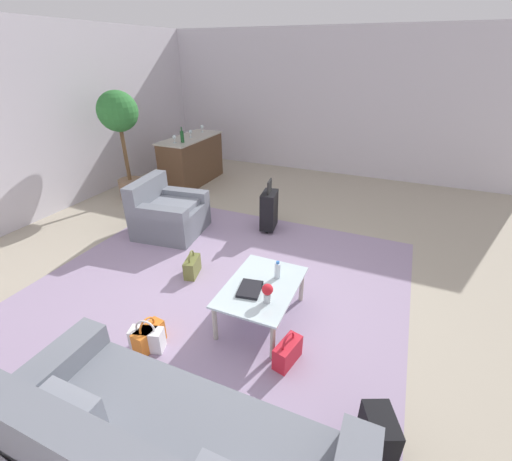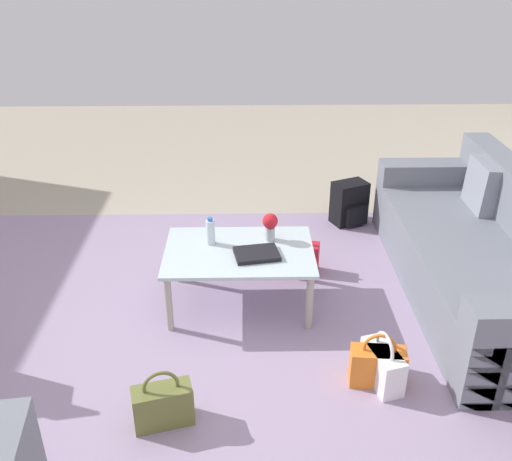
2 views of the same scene
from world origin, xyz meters
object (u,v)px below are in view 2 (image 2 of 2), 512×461
object	(u,v)px
handbag_orange	(377,366)
handbag_white	(382,366)
couch	(487,258)
flower_vase	(270,224)
handbag_olive	(163,405)
water_bottle	(211,232)
coffee_table_book	(257,254)
backpack_black	(350,204)
handbag_red	(298,256)
coffee_table	(239,257)

from	to	relation	value
handbag_orange	handbag_white	world-z (taller)	same
couch	flower_vase	distance (m)	1.60
flower_vase	handbag_olive	bearing A→B (deg)	64.10
water_bottle	coffee_table_book	bearing A→B (deg)	150.64
coffee_table_book	backpack_black	xyz separation A→B (m)	(-0.88, -1.37, -0.26)
water_bottle	handbag_red	bearing A→B (deg)	-151.79
couch	water_bottle	distance (m)	2.01
handbag_red	coffee_table_book	bearing A→B (deg)	57.48
handbag_orange	backpack_black	distance (m)	2.15
couch	backpack_black	size ratio (longest dim) A/B	5.99
couch	handbag_white	bearing A→B (deg)	45.05
handbag_white	backpack_black	bearing A→B (deg)	-94.27
handbag_white	handbag_olive	distance (m)	1.29
coffee_table_book	handbag_orange	size ratio (longest dim) A/B	0.83
handbag_white	couch	bearing A→B (deg)	-134.95
water_bottle	backpack_black	bearing A→B (deg)	-135.33
water_bottle	handbag_orange	size ratio (longest dim) A/B	0.57
coffee_table_book	flower_vase	world-z (taller)	flower_vase
handbag_olive	flower_vase	bearing A→B (deg)	-115.90
handbag_white	flower_vase	bearing A→B (deg)	-58.11
coffee_table	handbag_red	distance (m)	0.70
handbag_olive	handbag_orange	bearing A→B (deg)	-166.64
handbag_white	handbag_red	bearing A→B (deg)	-73.66
coffee_table	water_bottle	size ratio (longest dim) A/B	5.08
coffee_table_book	water_bottle	bearing A→B (deg)	-39.46
couch	backpack_black	bearing A→B (deg)	-56.39
handbag_red	handbag_white	size ratio (longest dim) A/B	1.00
coffee_table	coffee_table_book	world-z (taller)	coffee_table_book
flower_vase	coffee_table	bearing A→B (deg)	34.29
flower_vase	couch	bearing A→B (deg)	178.18
water_bottle	handbag_olive	bearing A→B (deg)	80.50
couch	handbag_orange	distance (m)	1.38
water_bottle	handbag_red	xyz separation A→B (m)	(-0.66, -0.35, -0.40)
coffee_table_book	handbag_olive	xyz separation A→B (m)	(0.53, 1.06, -0.32)
coffee_table_book	handbag_red	xyz separation A→B (m)	(-0.34, -0.53, -0.32)
water_bottle	handbag_olive	distance (m)	1.32
handbag_orange	handbag_olive	size ratio (longest dim) A/B	1.00
handbag_orange	backpack_black	size ratio (longest dim) A/B	0.89
flower_vase	handbag_red	distance (m)	0.58
couch	handbag_white	size ratio (longest dim) A/B	6.70
coffee_table	water_bottle	distance (m)	0.27
couch	handbag_olive	bearing A→B (deg)	29.45
backpack_black	handbag_orange	bearing A→B (deg)	84.95
coffee_table_book	handbag_orange	distance (m)	1.09
coffee_table	handbag_orange	distance (m)	1.21
water_bottle	handbag_olive	size ratio (longest dim) A/B	0.57
handbag_orange	flower_vase	bearing A→B (deg)	-59.35
water_bottle	handbag_orange	distance (m)	1.45
handbag_red	handbag_olive	size ratio (longest dim) A/B	1.00
couch	flower_vase	size ratio (longest dim) A/B	11.70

